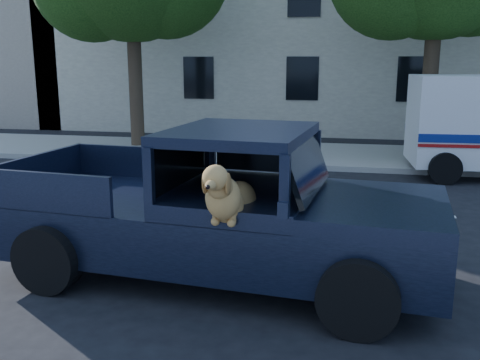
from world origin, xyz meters
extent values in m
plane|color=black|center=(0.00, 0.00, 0.00)|extent=(120.00, 120.00, 0.00)
cube|color=gray|center=(0.00, 9.20, 0.07)|extent=(60.00, 4.00, 0.15)
cylinder|color=#332619|center=(-4.00, 9.60, 2.20)|extent=(0.44, 0.44, 4.40)
cylinder|color=#332619|center=(5.00, 9.60, 2.20)|extent=(0.44, 0.44, 4.40)
cube|color=beige|center=(3.00, 16.50, 4.50)|extent=(26.00, 6.00, 9.00)
cube|color=black|center=(1.14, -0.19, 0.69)|extent=(5.85, 2.71, 0.72)
cube|color=black|center=(3.15, -0.38, 1.13)|extent=(1.84, 2.33, 0.17)
cube|color=black|center=(1.42, -0.22, 1.96)|extent=(1.88, 2.24, 0.13)
cube|color=black|center=(2.29, -0.30, 1.58)|extent=(0.46, 1.89, 0.62)
cube|color=black|center=(1.58, -0.72, 0.89)|extent=(0.65, 0.65, 0.41)
cube|color=black|center=(2.15, -1.65, 1.39)|extent=(0.11, 0.06, 0.17)
camera|label=1|loc=(2.75, -6.79, 2.86)|focal=40.00mm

